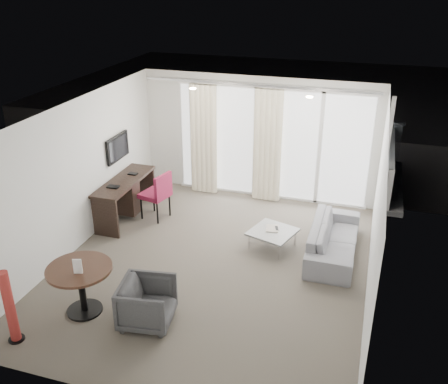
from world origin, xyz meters
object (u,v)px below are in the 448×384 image
(desk_chair, at_px, (155,195))
(rattan_chair_b, at_px, (344,169))
(tub_armchair, at_px, (147,303))
(coffee_table, at_px, (272,239))
(red_lamp, at_px, (10,307))
(sofa, at_px, (334,239))
(round_table, at_px, (82,290))
(desk, at_px, (126,199))
(rattan_chair_a, at_px, (293,157))

(desk_chair, height_order, rattan_chair_b, desk_chair)
(tub_armchair, relative_size, coffee_table, 1.00)
(red_lamp, relative_size, rattan_chair_b, 1.38)
(tub_armchair, distance_m, sofa, 3.50)
(sofa, relative_size, rattan_chair_b, 2.53)
(round_table, xyz_separation_m, sofa, (3.29, 2.70, -0.08))
(desk, distance_m, coffee_table, 3.05)
(desk_chair, bearing_deg, coffee_table, 2.95)
(round_table, xyz_separation_m, tub_armchair, (1.00, 0.05, -0.04))
(rattan_chair_b, bearing_deg, desk, -126.48)
(desk, bearing_deg, rattan_chair_a, 51.11)
(round_table, height_order, tub_armchair, round_table)
(desk, xyz_separation_m, rattan_chair_b, (3.98, 2.95, -0.01))
(desk_chair, bearing_deg, round_table, -72.21)
(tub_armchair, height_order, rattan_chair_b, rattan_chair_b)
(tub_armchair, xyz_separation_m, sofa, (2.29, 2.65, -0.04))
(desk_chair, relative_size, coffee_table, 1.33)
(tub_armchair, height_order, rattan_chair_a, rattan_chair_a)
(tub_armchair, bearing_deg, rattan_chair_a, -17.04)
(desk, xyz_separation_m, round_table, (0.79, -2.87, -0.03))
(desk, height_order, sofa, desk)
(round_table, relative_size, red_lamp, 0.86)
(round_table, distance_m, tub_armchair, 1.00)
(desk_chair, bearing_deg, desk, -148.99)
(coffee_table, xyz_separation_m, rattan_chair_b, (0.96, 3.23, 0.23))
(round_table, relative_size, rattan_chair_a, 1.23)
(rattan_chair_a, bearing_deg, tub_armchair, -83.26)
(round_table, height_order, sofa, round_table)
(rattan_chair_a, bearing_deg, desk_chair, -108.78)
(coffee_table, relative_size, sofa, 0.37)
(desk, xyz_separation_m, red_lamp, (0.24, -3.69, 0.14))
(round_table, bearing_deg, tub_armchair, 2.62)
(sofa, bearing_deg, red_lamp, 132.42)
(rattan_chair_a, bearing_deg, red_lamp, -94.05)
(desk, bearing_deg, tub_armchair, -57.57)
(desk, bearing_deg, red_lamp, -86.26)
(rattan_chair_b, bearing_deg, coffee_table, -89.51)
(sofa, height_order, rattan_chair_a, rattan_chair_a)
(sofa, relative_size, rattan_chair_a, 2.61)
(sofa, bearing_deg, desk, 87.58)
(red_lamp, relative_size, rattan_chair_a, 1.43)
(sofa, bearing_deg, round_table, 129.30)
(red_lamp, xyz_separation_m, coffee_table, (2.79, 3.41, -0.38))
(tub_armchair, relative_size, sofa, 0.37)
(red_lamp, height_order, sofa, red_lamp)
(round_table, relative_size, coffee_table, 1.28)
(desk, distance_m, rattan_chair_b, 4.96)
(coffee_table, relative_size, rattan_chair_a, 0.96)
(coffee_table, relative_size, rattan_chair_b, 0.93)
(desk_chair, relative_size, rattan_chair_a, 1.28)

